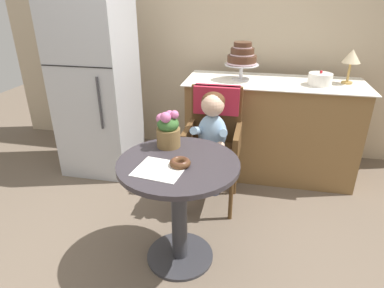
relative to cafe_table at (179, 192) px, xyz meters
name	(u,v)px	position (x,y,z in m)	size (l,w,h in m)	color
ground_plane	(180,256)	(0.00, 0.00, -0.51)	(8.00, 8.00, 0.00)	#6B5B4C
back_wall	(222,21)	(0.00, 1.85, 0.84)	(4.80, 0.10, 2.70)	#C1AD8E
cafe_table	(179,192)	(0.00, 0.00, 0.00)	(0.72, 0.72, 0.72)	#332D33
wicker_chair	(214,128)	(0.10, 0.76, 0.13)	(0.42, 0.45, 0.95)	brown
seated_child	(212,131)	(0.10, 0.60, 0.17)	(0.27, 0.32, 0.73)	#8CADCC
paper_napkin	(160,169)	(-0.08, -0.11, 0.21)	(0.26, 0.24, 0.00)	white
donut_front	(180,162)	(0.02, -0.05, 0.23)	(0.12, 0.12, 0.04)	#4C2D19
flower_vase	(168,130)	(-0.11, 0.20, 0.33)	(0.15, 0.15, 0.24)	brown
display_counter	(270,128)	(0.55, 1.30, -0.05)	(1.56, 0.62, 0.90)	olive
tiered_cake_stand	(242,57)	(0.25, 1.30, 0.59)	(0.30, 0.30, 0.33)	silver
round_layer_cake	(320,79)	(0.91, 1.25, 0.44)	(0.20, 0.20, 0.12)	white
table_lamp	(352,58)	(1.15, 1.36, 0.61)	(0.15, 0.15, 0.28)	#B28C47
refrigerator	(96,83)	(-1.05, 1.10, 0.34)	(0.64, 0.63, 1.70)	#B7BABF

